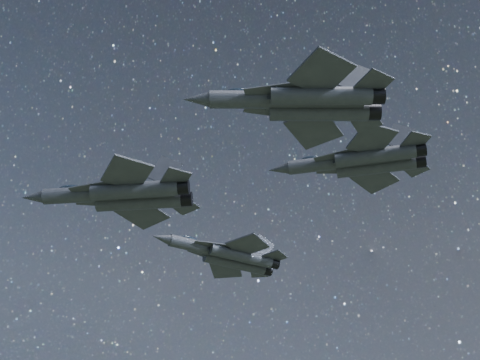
{
  "coord_description": "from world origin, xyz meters",
  "views": [
    {
      "loc": [
        -0.59,
        -58.09,
        108.45
      ],
      "look_at": [
        -0.46,
        -2.38,
        150.14
      ],
      "focal_mm": 50.0,
      "sensor_mm": 36.0,
      "label": 1
    }
  ],
  "objects": [
    {
      "name": "jet_lead",
      "position": [
        -12.98,
        0.02,
        150.0
      ],
      "size": [
        19.47,
        13.67,
        4.91
      ],
      "rotation": [
        0.0,
        0.0,
        -0.09
      ],
      "color": "#2C2E37"
    },
    {
      "name": "jet_left",
      "position": [
        -1.87,
        11.66,
        149.35
      ],
      "size": [
        16.27,
        10.66,
        4.19
      ],
      "rotation": [
        0.0,
        0.0,
        0.43
      ],
      "color": "#2C2E37"
    },
    {
      "name": "jet_right",
      "position": [
        4.92,
        -16.49,
        147.97
      ],
      "size": [
        17.62,
        12.6,
        4.51
      ],
      "rotation": [
        0.0,
        0.0,
        0.0
      ],
      "color": "#2C2E37"
    },
    {
      "name": "jet_slot",
      "position": [
        12.04,
        -4.62,
        150.96
      ],
      "size": [
        16.97,
        11.65,
        4.26
      ],
      "rotation": [
        0.0,
        0.0,
        -0.2
      ],
      "color": "#2C2E37"
    }
  ]
}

